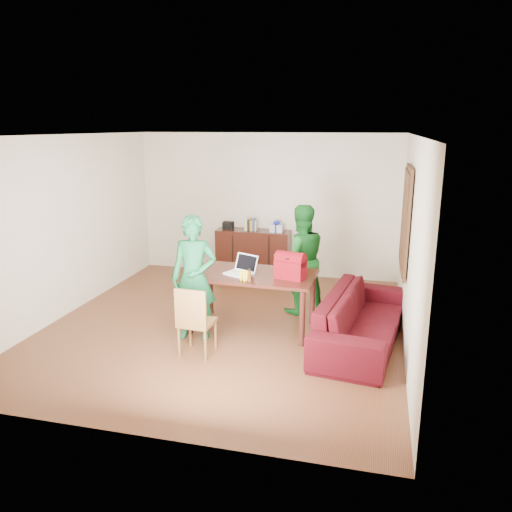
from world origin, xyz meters
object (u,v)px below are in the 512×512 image
(table, at_px, (253,281))
(red_bag, at_px, (290,268))
(person_far, at_px, (300,259))
(person_near, at_px, (194,278))
(laptop, at_px, (239,271))
(chair, at_px, (197,334))
(sofa, at_px, (362,319))
(bottle, at_px, (249,275))

(table, xyz_separation_m, red_bag, (0.55, -0.10, 0.25))
(person_far, bearing_deg, table, 31.71)
(person_near, distance_m, person_far, 1.79)
(laptop, height_order, red_bag, red_bag)
(person_far, bearing_deg, chair, 36.20)
(laptop, bearing_deg, sofa, 23.24)
(sofa, bearing_deg, chair, 120.91)
(chair, distance_m, person_far, 2.14)
(table, relative_size, person_far, 1.05)
(person_far, xyz_separation_m, bottle, (-0.51, -1.15, 0.06))
(bottle, bearing_deg, chair, -129.07)
(person_far, height_order, bottle, person_far)
(table, bearing_deg, sofa, -3.33)
(table, distance_m, chair, 1.18)
(table, bearing_deg, laptop, -150.71)
(table, relative_size, red_bag, 4.49)
(laptop, xyz_separation_m, sofa, (1.71, -0.05, -0.52))
(person_near, distance_m, sofa, 2.30)
(chair, distance_m, laptop, 1.12)
(bottle, height_order, red_bag, red_bag)
(red_bag, bearing_deg, sofa, 11.97)
(chair, bearing_deg, person_near, 115.87)
(person_near, bearing_deg, bottle, 5.28)
(chair, xyz_separation_m, bottle, (0.52, 0.64, 0.64))
(person_far, xyz_separation_m, sofa, (0.98, -0.94, -0.50))
(person_near, xyz_separation_m, laptop, (0.51, 0.41, 0.02))
(sofa, bearing_deg, person_near, 107.26)
(person_near, bearing_deg, sofa, 2.76)
(red_bag, height_order, sofa, red_bag)
(person_near, relative_size, red_bag, 4.30)
(table, relative_size, laptop, 4.00)
(chair, height_order, person_near, person_near)
(table, xyz_separation_m, person_near, (-0.68, -0.50, 0.14))
(red_bag, distance_m, sofa, 1.16)
(table, bearing_deg, person_near, -142.09)
(chair, bearing_deg, person_far, 63.43)
(chair, relative_size, laptop, 2.05)
(chair, distance_m, sofa, 2.18)
(bottle, relative_size, sofa, 0.07)
(table, bearing_deg, person_far, 57.44)
(laptop, height_order, sofa, laptop)
(red_bag, bearing_deg, chair, -125.26)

